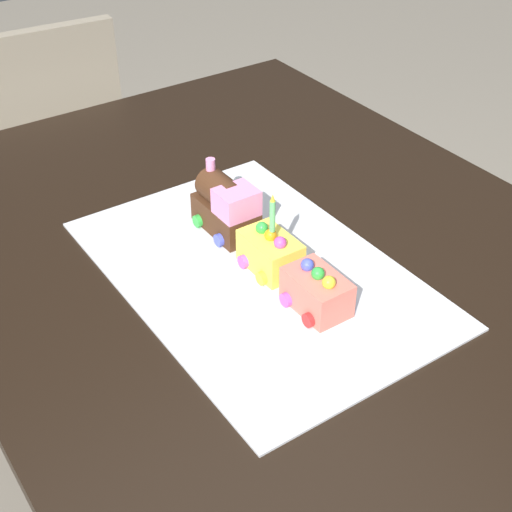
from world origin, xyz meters
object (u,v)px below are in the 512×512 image
object	(u,v)px
cake_car_tanker_lemon	(270,252)
cake_car_flatbed_coral	(317,291)
dining_table	(275,306)
cake_locomotive	(226,206)
chair	(43,156)
birthday_candle	(272,214)

from	to	relation	value
cake_car_tanker_lemon	cake_car_flatbed_coral	xyz separation A→B (m)	(0.12, 0.00, 0.00)
cake_car_tanker_lemon	dining_table	bearing A→B (deg)	129.92
cake_car_flatbed_coral	cake_car_tanker_lemon	bearing A→B (deg)	180.00
cake_locomotive	cake_car_tanker_lemon	bearing A→B (deg)	-0.00
dining_table	cake_car_tanker_lemon	size ratio (longest dim) A/B	14.00
cake_car_tanker_lemon	chair	bearing A→B (deg)	-179.07
cake_car_tanker_lemon	birthday_candle	distance (m)	0.07
birthday_candle	cake_car_flatbed_coral	bearing A→B (deg)	-0.00
cake_car_flatbed_coral	dining_table	bearing A→B (deg)	168.65
cake_car_flatbed_coral	birthday_candle	bearing A→B (deg)	180.00
chair	cake_car_flatbed_coral	distance (m)	1.21
cake_car_flatbed_coral	birthday_candle	distance (m)	0.14
cake_locomotive	cake_car_flatbed_coral	bearing A→B (deg)	-0.00
chair	cake_car_flatbed_coral	xyz separation A→B (m)	(1.17, 0.02, 0.30)
chair	birthday_candle	xyz separation A→B (m)	(1.06, 0.02, 0.37)
birthday_candle	cake_locomotive	bearing A→B (deg)	180.00
cake_locomotive	cake_car_tanker_lemon	distance (m)	0.13
dining_table	birthday_candle	world-z (taller)	birthday_candle
cake_locomotive	birthday_candle	xyz separation A→B (m)	(0.13, -0.00, 0.06)
dining_table	chair	distance (m)	1.05
chair	cake_locomotive	size ratio (longest dim) A/B	6.14
dining_table	cake_car_tanker_lemon	bearing A→B (deg)	-50.08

